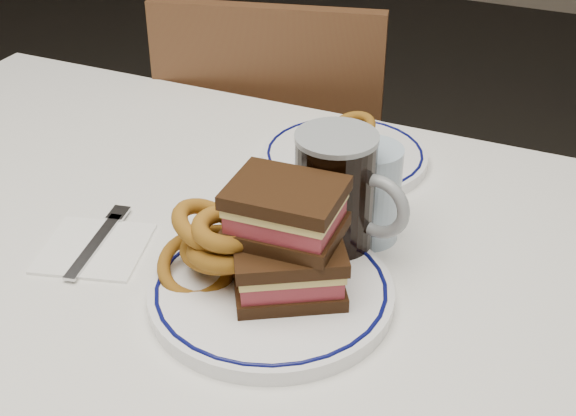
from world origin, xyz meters
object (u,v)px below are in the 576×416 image
at_px(reuben_sandwich, 287,239).
at_px(beer_mug, 337,196).
at_px(chair_far, 279,182).
at_px(main_plate, 271,292).
at_px(far_plate, 345,156).

relative_size(reuben_sandwich, beer_mug, 0.94).
bearing_deg(reuben_sandwich, chair_far, 115.57).
height_order(main_plate, beer_mug, beer_mug).
distance_m(chair_far, main_plate, 0.77).
bearing_deg(main_plate, reuben_sandwich, 33.59).
height_order(chair_far, far_plate, chair_far).
relative_size(main_plate, reuben_sandwich, 1.83).
bearing_deg(main_plate, beer_mug, 74.05).
bearing_deg(chair_far, far_plate, -51.57).
relative_size(chair_far, far_plate, 3.71).
bearing_deg(reuben_sandwich, beer_mug, 80.41).
distance_m(beer_mug, far_plate, 0.24).
bearing_deg(far_plate, beer_mug, -72.03).
relative_size(reuben_sandwich, far_plate, 0.62).
height_order(main_plate, reuben_sandwich, reuben_sandwich).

